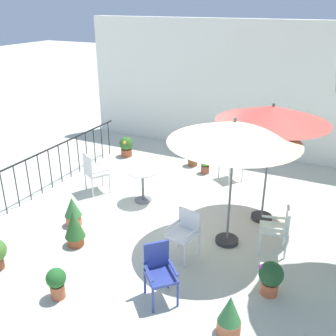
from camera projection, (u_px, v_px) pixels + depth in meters
ground_plane at (158, 219)px, 8.30m from camera, size 60.00×60.00×0.00m
villa_facade at (232, 88)px, 11.45m from camera, size 9.34×0.30×3.83m
terrace_railing at (44, 165)px, 9.27m from camera, size 0.03×5.79×1.01m
patio_umbrella_0 at (234, 132)px, 6.62m from camera, size 2.32×2.32×2.48m
patio_umbrella_1 at (273, 115)px, 7.40m from camera, size 2.19×2.19×2.52m
cafe_table_0 at (143, 180)px, 8.84m from camera, size 0.73×0.73×0.76m
patio_chair_0 at (185, 230)px, 6.92m from camera, size 0.57×0.55×0.87m
patio_chair_1 at (93, 170)px, 9.24m from camera, size 0.67×0.66×0.99m
patio_chair_2 at (234, 159)px, 9.93m from camera, size 0.66×0.65×0.97m
patio_chair_3 at (278, 227)px, 7.02m from camera, size 0.58×0.55×0.89m
patio_chair_4 at (159, 269)px, 5.93m from camera, size 0.64×0.64×0.92m
potted_plant_0 at (74, 227)px, 7.27m from camera, size 0.39×0.39×0.73m
potted_plant_1 at (56, 282)px, 5.99m from camera, size 0.31×0.31×0.53m
potted_plant_2 at (205, 165)px, 10.39m from camera, size 0.27×0.27×0.46m
potted_plant_3 at (230, 316)px, 5.32m from camera, size 0.34×0.34×0.65m
potted_plant_4 at (271, 277)px, 6.06m from camera, size 0.40×0.39×0.58m
potted_plant_6 at (73, 211)px, 7.94m from camera, size 0.35×0.35×0.64m
potted_plant_7 at (126, 146)px, 11.52m from camera, size 0.40×0.41×0.59m
potted_plant_8 at (193, 155)px, 10.86m from camera, size 0.34×0.34×0.56m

